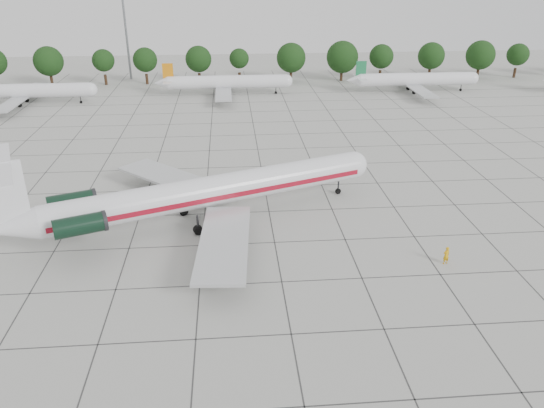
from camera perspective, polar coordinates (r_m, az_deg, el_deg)
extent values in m
plane|color=#ADADA6|center=(59.29, 0.28, -4.16)|extent=(260.00, 260.00, 0.00)
cube|color=#383838|center=(72.73, -0.75, 1.57)|extent=(170.00, 170.00, 0.02)
cylinder|color=silver|center=(63.29, -6.14, 1.49)|extent=(37.84, 17.45, 3.59)
sphere|color=silver|center=(71.68, 8.73, 4.19)|extent=(3.59, 3.59, 3.59)
cone|color=silver|center=(60.42, -26.39, -2.32)|extent=(6.37, 5.31, 3.59)
cube|color=maroon|center=(64.98, -6.68, 1.84)|extent=(35.55, 13.76, 0.60)
cube|color=maroon|center=(61.83, -5.54, 0.66)|extent=(35.55, 13.76, 0.60)
cube|color=#B7BABC|center=(71.81, -10.84, 2.81)|extent=(15.23, 14.92, 0.33)
cube|color=#B7BABC|center=(54.82, -5.18, -4.07)|extent=(6.11, 16.62, 0.33)
cube|color=black|center=(62.53, -20.63, -0.02)|extent=(2.74, 2.18, 0.27)
cylinder|color=black|center=(63.23, -20.71, 0.24)|extent=(5.62, 3.81, 2.07)
cube|color=black|center=(58.07, -20.04, -1.85)|extent=(2.74, 2.18, 0.27)
cylinder|color=black|center=(57.38, -19.94, -2.16)|extent=(5.62, 3.81, 2.07)
cube|color=silver|center=(58.92, -26.56, 1.08)|extent=(3.36, 1.54, 6.53)
cylinder|color=black|center=(71.56, 7.15, 1.86)|extent=(0.28, 0.28, 2.07)
cylinder|color=black|center=(71.82, 7.12, 1.38)|extent=(0.82, 0.56, 0.76)
cylinder|color=black|center=(65.85, -9.56, -0.05)|extent=(0.34, 0.34, 1.96)
cylinder|color=black|center=(66.21, -9.51, -0.73)|extent=(1.25, 1.00, 1.09)
cylinder|color=black|center=(60.94, -7.99, -2.06)|extent=(0.34, 0.34, 1.96)
cylinder|color=black|center=(61.34, -7.94, -2.79)|extent=(1.25, 1.00, 1.09)
imported|color=#DFA00D|center=(57.77, 18.23, -5.27)|extent=(0.80, 0.62, 1.96)
cylinder|color=silver|center=(128.08, -24.95, 10.99)|extent=(27.20, 3.00, 3.00)
cube|color=#B7BABC|center=(128.67, -25.28, 10.43)|extent=(3.50, 27.20, 0.25)
cylinder|color=black|center=(130.98, -24.87, 10.09)|extent=(0.80, 0.45, 0.80)
cylinder|color=black|center=(126.96, -25.48, 9.57)|extent=(0.80, 0.45, 0.80)
cylinder|color=silver|center=(125.81, -4.80, 12.96)|extent=(27.20, 3.00, 3.00)
cube|color=#B7BABC|center=(126.07, -5.24, 12.41)|extent=(3.50, 27.20, 0.25)
cube|color=orange|center=(126.02, -11.14, 13.82)|extent=(2.40, 0.25, 3.60)
cylinder|color=black|center=(128.52, -5.22, 12.01)|extent=(0.80, 0.45, 0.80)
cylinder|color=black|center=(124.23, -5.22, 11.56)|extent=(0.80, 0.45, 0.80)
cylinder|color=silver|center=(132.77, 15.26, 12.82)|extent=(27.20, 3.00, 3.00)
cube|color=#B7BABC|center=(132.68, 14.79, 12.33)|extent=(3.50, 27.20, 0.25)
cube|color=#17693A|center=(128.40, 9.56, 14.13)|extent=(2.40, 0.25, 3.60)
cylinder|color=black|center=(135.00, 14.42, 11.97)|extent=(0.80, 0.45, 0.80)
cylinder|color=black|center=(130.94, 15.03, 11.52)|extent=(0.80, 0.45, 0.80)
cylinder|color=#332114|center=(146.06, -22.60, 12.15)|extent=(0.70, 0.70, 2.50)
sphere|color=black|center=(145.24, -22.92, 13.97)|extent=(7.15, 7.15, 7.15)
cylinder|color=#332114|center=(142.68, -17.45, 12.63)|extent=(0.70, 0.70, 2.50)
sphere|color=black|center=(141.84, -17.70, 14.50)|extent=(5.43, 5.43, 5.43)
cylinder|color=#332114|center=(140.86, -13.30, 12.95)|extent=(0.70, 0.70, 2.50)
sphere|color=black|center=(140.01, -13.50, 14.85)|extent=(5.99, 5.99, 5.99)
cylinder|color=#332114|center=(139.57, -7.80, 13.27)|extent=(0.70, 0.70, 2.50)
sphere|color=black|center=(138.71, -7.92, 15.19)|extent=(6.50, 6.50, 6.50)
cylinder|color=#332114|center=(139.43, -3.50, 13.43)|extent=(0.70, 0.70, 2.50)
sphere|color=black|center=(138.57, -3.56, 15.36)|extent=(4.93, 4.93, 4.93)
cylinder|color=#332114|center=(140.34, 2.04, 13.54)|extent=(0.70, 0.70, 2.50)
sphere|color=black|center=(139.49, 2.07, 15.45)|extent=(7.40, 7.40, 7.40)
cylinder|color=#332114|center=(142.48, 7.47, 13.52)|extent=(0.70, 0.70, 2.50)
sphere|color=black|center=(141.64, 7.58, 15.40)|extent=(8.08, 8.08, 8.08)
cylinder|color=#332114|center=(144.93, 11.52, 13.43)|extent=(0.70, 0.70, 2.50)
sphere|color=black|center=(144.10, 11.69, 15.28)|extent=(6.17, 6.17, 6.17)
cylinder|color=#332114|center=(149.08, 16.53, 13.23)|extent=(0.70, 0.70, 2.50)
sphere|color=black|center=(148.28, 16.76, 15.02)|extent=(6.82, 6.82, 6.82)
cylinder|color=#332114|center=(154.25, 21.23, 12.96)|extent=(0.70, 0.70, 2.50)
sphere|color=black|center=(153.48, 21.51, 14.68)|extent=(7.44, 7.44, 7.44)
cylinder|color=#332114|center=(158.89, 24.63, 12.71)|extent=(0.70, 0.70, 2.50)
sphere|color=black|center=(158.13, 24.94, 14.37)|extent=(5.66, 5.66, 5.66)
cylinder|color=slate|center=(146.78, -15.46, 17.66)|extent=(0.56, 0.56, 25.00)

